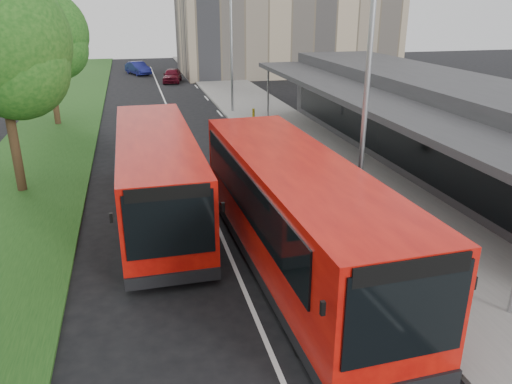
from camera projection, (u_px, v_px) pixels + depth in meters
ground at (242, 285)px, 13.38m from camera, size 120.00×120.00×0.00m
pavement at (265, 116)px, 32.85m from camera, size 5.00×80.00×0.15m
grass_verge at (56, 128)px, 29.92m from camera, size 5.00×80.00×0.10m
lane_centre_line at (182, 142)px, 26.99m from camera, size 0.12×70.00×0.01m
kerb_dashes at (228, 123)px, 31.36m from camera, size 0.12×56.00×0.01m
station_building at (439, 123)px, 22.36m from camera, size 7.70×26.00×4.00m
tree_far at (46, 39)px, 29.08m from camera, size 4.91×4.91×7.88m
lamp_post_near at (364, 90)px, 14.45m from camera, size 1.44×0.28×8.00m
lamp_post_far at (230, 41)px, 32.59m from camera, size 1.44×0.28×8.00m
bus_main at (295, 215)px, 13.72m from camera, size 3.22×11.29×3.17m
bus_second at (157, 175)px, 17.23m from camera, size 2.85×10.52×2.97m
litter_bin at (300, 149)px, 23.57m from camera, size 0.68×0.68×0.93m
bollard at (253, 116)px, 30.35m from camera, size 0.20×0.20×0.94m
car_near at (172, 75)px, 47.22m from camera, size 2.26×4.06×1.31m
car_far at (138, 68)px, 52.35m from camera, size 2.76×4.21×1.31m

